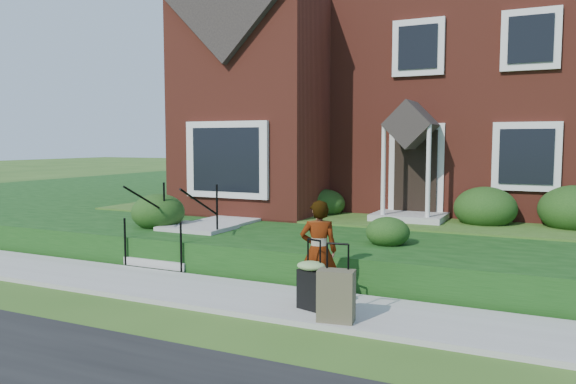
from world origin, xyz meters
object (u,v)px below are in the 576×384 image
Objects in this scene: woman at (319,251)px; suitcase_olive at (336,296)px; front_steps at (184,239)px; suitcase_black at (311,282)px.

suitcase_olive is at bearing 102.28° from woman.
front_steps is 4.83m from suitcase_olive.
woman is at bearing 115.44° from suitcase_black.
suitcase_olive is (0.57, -0.78, -0.41)m from woman.
woman is (3.60, -1.65, 0.35)m from front_steps.
front_steps is 1.97× the size of suitcase_olive.
woman is 1.05m from suitcase_olive.
suitcase_olive is (0.51, -0.36, -0.04)m from suitcase_black.
front_steps is 4.21m from suitcase_black.
suitcase_olive reaches higher than suitcase_black.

